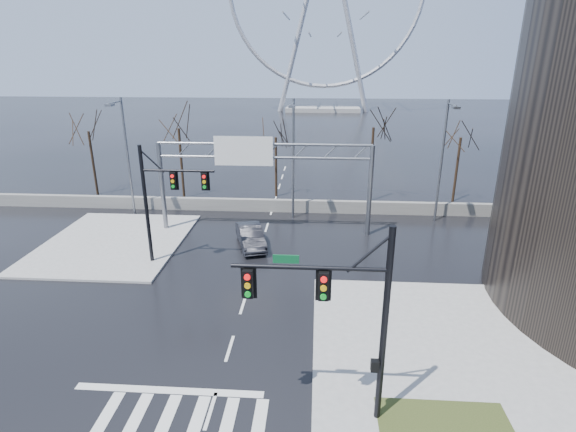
# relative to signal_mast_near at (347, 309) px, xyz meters

# --- Properties ---
(ground) EXTENTS (260.00, 260.00, 0.00)m
(ground) POSITION_rel_signal_mast_near_xyz_m (-5.14, 4.04, -4.87)
(ground) COLOR black
(ground) RESTS_ON ground
(sidewalk_right_ext) EXTENTS (12.00, 10.00, 0.15)m
(sidewalk_right_ext) POSITION_rel_signal_mast_near_xyz_m (4.86, 6.04, -4.80)
(sidewalk_right_ext) COLOR gray
(sidewalk_right_ext) RESTS_ON ground
(sidewalk_far) EXTENTS (10.00, 12.00, 0.15)m
(sidewalk_far) POSITION_rel_signal_mast_near_xyz_m (-16.14, 16.04, -4.80)
(sidewalk_far) COLOR gray
(sidewalk_far) RESTS_ON ground
(barrier_wall) EXTENTS (52.00, 0.50, 1.10)m
(barrier_wall) POSITION_rel_signal_mast_near_xyz_m (-5.14, 24.04, -4.32)
(barrier_wall) COLOR slate
(barrier_wall) RESTS_ON ground
(signal_mast_near) EXTENTS (5.52, 0.41, 8.00)m
(signal_mast_near) POSITION_rel_signal_mast_near_xyz_m (0.00, 0.00, 0.00)
(signal_mast_near) COLOR black
(signal_mast_near) RESTS_ON ground
(signal_mast_far) EXTENTS (4.72, 0.41, 8.00)m
(signal_mast_far) POSITION_rel_signal_mast_near_xyz_m (-11.01, 13.00, -0.04)
(signal_mast_far) COLOR black
(signal_mast_far) RESTS_ON ground
(sign_gantry) EXTENTS (16.36, 0.40, 7.60)m
(sign_gantry) POSITION_rel_signal_mast_near_xyz_m (-5.52, 19.00, 0.31)
(sign_gantry) COLOR slate
(sign_gantry) RESTS_ON ground
(streetlight_left) EXTENTS (0.50, 2.55, 10.00)m
(streetlight_left) POSITION_rel_signal_mast_near_xyz_m (-17.14, 22.20, 1.01)
(streetlight_left) COLOR slate
(streetlight_left) RESTS_ON ground
(streetlight_mid) EXTENTS (0.50, 2.55, 10.00)m
(streetlight_mid) POSITION_rel_signal_mast_near_xyz_m (-3.14, 22.20, 1.01)
(streetlight_mid) COLOR slate
(streetlight_mid) RESTS_ON ground
(streetlight_right) EXTENTS (0.50, 2.55, 10.00)m
(streetlight_right) POSITION_rel_signal_mast_near_xyz_m (8.86, 22.20, 1.01)
(streetlight_right) COLOR slate
(streetlight_right) RESTS_ON ground
(tree_far_left) EXTENTS (3.50, 3.50, 7.00)m
(tree_far_left) POSITION_rel_signal_mast_near_xyz_m (-23.14, 28.04, 0.70)
(tree_far_left) COLOR black
(tree_far_left) RESTS_ON ground
(tree_left) EXTENTS (3.75, 3.75, 7.50)m
(tree_left) POSITION_rel_signal_mast_near_xyz_m (-14.14, 27.54, 1.10)
(tree_left) COLOR black
(tree_left) RESTS_ON ground
(tree_center) EXTENTS (3.25, 3.25, 6.50)m
(tree_center) POSITION_rel_signal_mast_near_xyz_m (-5.14, 28.54, 0.30)
(tree_center) COLOR black
(tree_center) RESTS_ON ground
(tree_right) EXTENTS (3.90, 3.90, 7.80)m
(tree_right) POSITION_rel_signal_mast_near_xyz_m (3.86, 27.54, 1.34)
(tree_right) COLOR black
(tree_right) RESTS_ON ground
(tree_far_right) EXTENTS (3.40, 3.40, 6.80)m
(tree_far_right) POSITION_rel_signal_mast_near_xyz_m (11.86, 28.04, 0.54)
(tree_far_right) COLOR black
(tree_far_right) RESTS_ON ground
(car) EXTENTS (2.99, 4.96, 1.54)m
(car) POSITION_rel_signal_mast_near_xyz_m (-5.88, 16.20, -4.10)
(car) COLOR black
(car) RESTS_ON ground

